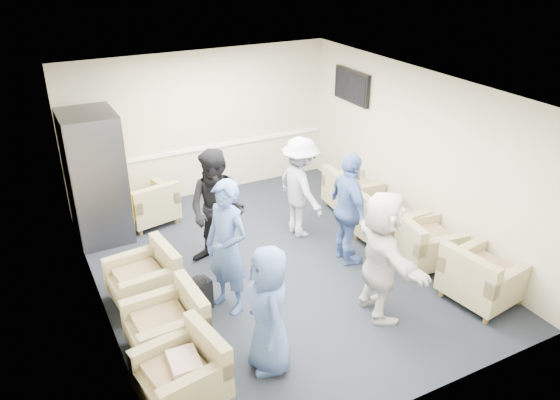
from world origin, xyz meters
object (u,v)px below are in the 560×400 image
armchair_corner (150,206)px  person_front_left (269,310)px  person_front_right (382,255)px  armchair_left_far (148,279)px  armchair_right_near (480,279)px  person_mid_left (227,248)px  person_back_left (217,210)px  armchair_left_mid (171,326)px  vending_machine (96,177)px  armchair_left_near (186,374)px  armchair_right_far (350,193)px  armchair_right_midfar (387,224)px  person_mid_right (349,210)px  armchair_right_midnear (423,244)px  person_back_right (300,188)px

armchair_corner → person_front_left: size_ratio=0.63×
person_front_left → person_front_right: 1.71m
armchair_left_far → armchair_right_near: size_ratio=0.91×
person_mid_left → person_back_left: (0.27, 1.02, 0.00)m
person_front_left → person_back_left: 2.28m
armchair_right_near → person_front_right: bearing=64.3°
armchair_left_mid → vending_machine: (-0.16, 3.19, 0.72)m
armchair_left_near → person_back_left: person_back_left is taller
armchair_right_far → person_front_right: size_ratio=0.50×
armchair_left_mid → armchair_right_midfar: size_ratio=0.94×
armchair_right_near → armchair_right_midfar: bearing=-2.8°
person_front_left → person_mid_right: bearing=136.3°
armchair_left_mid → armchair_right_far: size_ratio=0.99×
armchair_right_far → person_back_left: person_back_left is taller
armchair_left_mid → person_front_right: person_front_right is taller
armchair_right_midfar → person_back_left: (-2.58, 0.65, 0.56)m
armchair_right_midnear → armchair_right_far: (0.05, 2.01, -0.01)m
armchair_right_midfar → person_back_left: size_ratio=0.51×
person_back_right → person_mid_right: size_ratio=0.96×
person_front_right → armchair_left_near: bearing=106.4°
armchair_right_midnear → armchair_right_midfar: (-0.11, 0.73, 0.02)m
armchair_right_midfar → armchair_left_far: bearing=83.6°
armchair_corner → person_mid_right: bearing=120.2°
armchair_right_far → person_back_right: (-1.21, -0.35, 0.51)m
person_mid_left → person_back_right: person_mid_left is taller
armchair_left_mid → vending_machine: bearing=-179.6°
person_mid_left → person_back_right: size_ratio=1.09×
armchair_right_far → person_back_right: size_ratio=0.53×
vending_machine → person_front_right: bearing=-53.6°
armchair_left_near → armchair_corner: (0.73, 4.08, 0.01)m
person_mid_right → person_front_left: bearing=134.5°
vending_machine → person_mid_right: size_ratio=1.20×
armchair_right_near → vending_machine: bearing=36.6°
armchair_left_far → person_front_left: bearing=19.3°
vending_machine → person_front_left: 4.12m
armchair_right_midfar → person_back_right: bearing=46.1°
armchair_corner → person_front_right: 4.32m
armchair_right_midnear → person_back_right: (-1.16, 1.66, 0.50)m
armchair_left_near → armchair_right_far: size_ratio=1.07×
armchair_left_far → armchair_corner: 2.25m
person_front_left → person_back_right: size_ratio=0.93×
person_front_left → armchair_corner: bearing=-165.8°
armchair_corner → person_mid_right: 3.49m
armchair_right_midfar → armchair_right_near: bearing=-177.2°
armchair_left_mid → armchair_right_midnear: (3.89, 0.09, 0.01)m
person_back_right → person_mid_right: (0.21, -1.06, 0.04)m
armchair_left_far → armchair_right_near: armchair_right_near is taller
armchair_right_midfar → person_mid_left: 2.93m
person_front_right → armchair_right_midnear: bearing=-52.5°
armchair_right_near → person_back_right: (-1.22, 2.74, 0.49)m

